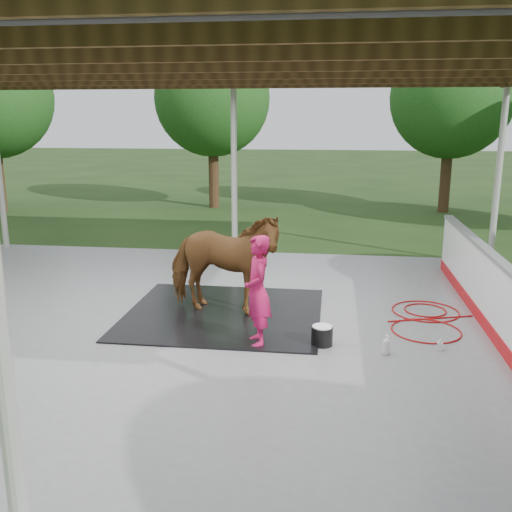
# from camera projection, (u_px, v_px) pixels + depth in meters

# --- Properties ---
(ground) EXTENTS (100.00, 100.00, 0.00)m
(ground) POSITION_uv_depth(u_px,v_px,m) (184.00, 328.00, 8.78)
(ground) COLOR #1E3814
(concrete_slab) EXTENTS (12.00, 10.00, 0.05)m
(concrete_slab) POSITION_uv_depth(u_px,v_px,m) (184.00, 327.00, 8.77)
(concrete_slab) COLOR slate
(concrete_slab) RESTS_ON ground
(pavilion_structure) EXTENTS (12.60, 10.60, 4.05)m
(pavilion_structure) POSITION_uv_depth(u_px,v_px,m) (175.00, 57.00, 7.84)
(pavilion_structure) COLOR beige
(pavilion_structure) RESTS_ON ground
(dasher_board) EXTENTS (0.16, 8.00, 1.15)m
(dasher_board) POSITION_uv_depth(u_px,v_px,m) (499.00, 304.00, 8.05)
(dasher_board) COLOR #B50F15
(dasher_board) RESTS_ON concrete_slab
(tree_belt) EXTENTS (28.00, 28.00, 5.80)m
(tree_belt) POSITION_uv_depth(u_px,v_px,m) (210.00, 75.00, 8.71)
(tree_belt) COLOR #382314
(tree_belt) RESTS_ON ground
(rubber_mat) EXTENTS (3.12, 2.93, 0.02)m
(rubber_mat) POSITION_uv_depth(u_px,v_px,m) (224.00, 313.00, 9.26)
(rubber_mat) COLOR black
(rubber_mat) RESTS_ON concrete_slab
(horse) EXTENTS (2.10, 1.21, 1.67)m
(horse) POSITION_uv_depth(u_px,v_px,m) (223.00, 263.00, 9.06)
(horse) COLOR brown
(horse) RESTS_ON rubber_mat
(handler) EXTENTS (0.53, 0.66, 1.56)m
(handler) POSITION_uv_depth(u_px,v_px,m) (258.00, 291.00, 7.87)
(handler) COLOR #B8134D
(handler) RESTS_ON concrete_slab
(wash_bucket) EXTENTS (0.30, 0.30, 0.28)m
(wash_bucket) POSITION_uv_depth(u_px,v_px,m) (322.00, 335.00, 7.98)
(wash_bucket) COLOR black
(wash_bucket) RESTS_ON concrete_slab
(soap_bottle_a) EXTENTS (0.14, 0.14, 0.27)m
(soap_bottle_a) POSITION_uv_depth(u_px,v_px,m) (386.00, 345.00, 7.66)
(soap_bottle_a) COLOR silver
(soap_bottle_a) RESTS_ON concrete_slab
(soap_bottle_b) EXTENTS (0.09, 0.09, 0.17)m
(soap_bottle_b) POSITION_uv_depth(u_px,v_px,m) (440.00, 344.00, 7.81)
(soap_bottle_b) COLOR #338CD8
(soap_bottle_b) RESTS_ON concrete_slab
(hose_coil) EXTENTS (1.38, 1.96, 0.02)m
(hose_coil) POSITION_uv_depth(u_px,v_px,m) (426.00, 318.00, 9.04)
(hose_coil) COLOR #A10B0C
(hose_coil) RESTS_ON concrete_slab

